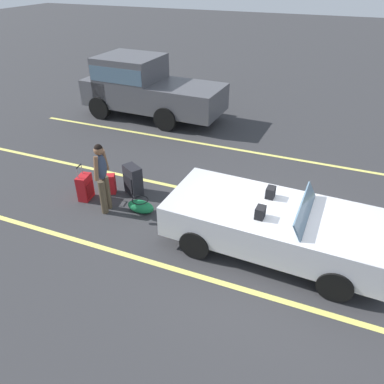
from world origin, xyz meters
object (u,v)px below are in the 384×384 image
Objects in this scene: convertible_car at (284,227)px; duffel_bag at (141,206)px; parked_pickup_truck_near at (143,86)px; traveler_person at (102,175)px; suitcase_small_carryon at (108,184)px; suitcase_medium_bright at (85,187)px; suitcase_large_black at (133,180)px.

convertible_car is 6.52× the size of duffel_bag.
duffel_bag is 0.13× the size of parked_pickup_truck_near.
traveler_person is at bearing -164.00° from duffel_bag.
suitcase_small_carryon is at bearing 111.76° from traveler_person.
suitcase_medium_bright is 5.76m from parked_pickup_truck_near.
convertible_car reaches higher than duffel_bag.
parked_pickup_truck_near is at bearing 117.64° from duffel_bag.
suitcase_small_carryon is 0.78× the size of duffel_bag.
parked_pickup_truck_near is (-2.14, 5.76, 0.18)m from traveler_person.
suitcase_large_black is 0.84× the size of suitcase_medium_bright.
suitcase_medium_bright is 0.53× the size of traveler_person.
traveler_person is 6.15m from parked_pickup_truck_near.
suitcase_medium_bright is (-0.94, -0.63, -0.06)m from suitcase_large_black.
duffel_bag is at bearing -135.77° from suitcase_small_carryon.
suitcase_large_black is 0.88m from duffel_bag.
convertible_car is at bearing -122.03° from suitcase_small_carryon.
suitcase_large_black is at bearing 69.04° from traveler_person.
suitcase_large_black is 0.45× the size of traveler_person.
parked_pickup_truck_near is at bearing -124.53° from suitcase_large_black.
duffel_bag is (1.50, -0.01, -0.15)m from suitcase_medium_bright.
parked_pickup_truck_near is (-6.10, 5.67, 0.52)m from convertible_car.
suitcase_small_carryon is 0.10× the size of parked_pickup_truck_near.
traveler_person is (-0.21, -0.87, 0.56)m from suitcase_large_black.
convertible_car is at bearing -10.81° from suitcase_medium_bright.
suitcase_large_black is 1.06m from traveler_person.
suitcase_small_carryon is at bearing 158.78° from duffel_bag.
convertible_car is 4.78× the size of suitcase_medium_bright.
duffel_bag is 0.39× the size of traveler_person.
traveler_person reaches higher than duffel_bag.
suitcase_small_carryon is (-4.34, 0.57, -0.34)m from convertible_car.
traveler_person reaches higher than suitcase_medium_bright.
convertible_car is 8.35m from parked_pickup_truck_near.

